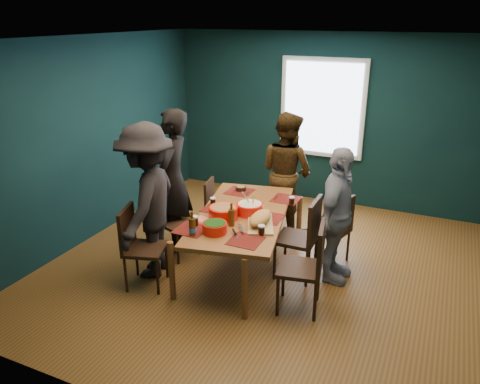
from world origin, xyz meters
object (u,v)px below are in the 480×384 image
(dining_table, at_px, (242,219))
(person_right, at_px, (337,216))
(bowl_dumpling, at_px, (250,208))
(bowl_herbs, at_px, (215,227))
(person_far_left, at_px, (173,181))
(cutting_board, at_px, (260,219))
(bowl_salad, at_px, (223,212))
(person_back, at_px, (286,172))
(chair_left_far, at_px, (216,204))
(person_near_left, at_px, (147,202))
(chair_left_mid, at_px, (174,215))
(chair_left_near, at_px, (137,241))
(chair_right_near, at_px, (309,261))
(chair_right_mid, at_px, (305,233))
(chair_right_far, at_px, (337,226))

(dining_table, distance_m, person_right, 1.10)
(bowl_dumpling, relative_size, bowl_herbs, 1.16)
(person_far_left, height_order, cutting_board, person_far_left)
(bowl_salad, distance_m, bowl_herbs, 0.39)
(person_back, height_order, bowl_dumpling, person_back)
(chair_left_far, distance_m, person_far_left, 0.76)
(person_right, distance_m, person_near_left, 2.17)
(person_far_left, bearing_deg, chair_left_mid, 20.23)
(chair_left_near, bearing_deg, chair_left_mid, 75.01)
(chair_right_near, height_order, bowl_salad, chair_right_near)
(bowl_salad, xyz_separation_m, cutting_board, (0.46, -0.00, -0.01))
(person_near_left, bearing_deg, chair_left_mid, 166.66)
(chair_right_near, distance_m, person_near_left, 1.96)
(dining_table, xyz_separation_m, chair_left_near, (-0.94, -0.80, -0.12))
(chair_right_near, height_order, person_right, person_right)
(chair_right_mid, relative_size, bowl_salad, 2.97)
(chair_right_far, bearing_deg, bowl_dumpling, -132.64)
(chair_right_mid, height_order, cutting_board, chair_right_mid)
(dining_table, relative_size, chair_right_far, 2.37)
(person_right, bearing_deg, chair_right_far, 12.60)
(person_far_left, bearing_deg, chair_right_far, 88.84)
(chair_right_far, relative_size, person_far_left, 0.48)
(chair_left_mid, relative_size, chair_right_far, 1.01)
(person_right, bearing_deg, person_near_left, 113.07)
(chair_left_far, bearing_deg, cutting_board, -51.92)
(chair_right_near, distance_m, person_far_left, 2.17)
(chair_right_mid, distance_m, chair_right_near, 0.66)
(chair_right_near, xyz_separation_m, bowl_salad, (-1.11, 0.28, 0.24))
(cutting_board, bearing_deg, chair_right_far, 26.85)
(chair_left_far, relative_size, chair_right_far, 0.92)
(chair_left_mid, relative_size, person_right, 0.56)
(chair_right_far, relative_size, person_right, 0.56)
(cutting_board, bearing_deg, chair_right_mid, 16.68)
(chair_right_near, bearing_deg, cutting_board, 147.04)
(chair_right_far, bearing_deg, chair_right_near, -76.01)
(person_right, xyz_separation_m, bowl_herbs, (-1.12, -0.83, 0.00))
(person_right, relative_size, bowl_dumpling, 5.13)
(chair_left_far, xyz_separation_m, person_near_left, (-0.26, -1.20, 0.44))
(chair_right_mid, relative_size, person_back, 0.58)
(chair_right_mid, bearing_deg, person_near_left, -159.70)
(person_back, bearing_deg, person_right, 155.03)
(cutting_board, bearing_deg, person_back, 75.72)
(person_far_left, distance_m, person_back, 1.64)
(person_back, distance_m, bowl_herbs, 1.96)
(person_back, xyz_separation_m, person_near_left, (-1.04, -1.88, 0.07))
(cutting_board, bearing_deg, chair_left_mid, 146.10)
(chair_left_mid, height_order, chair_right_far, chair_left_mid)
(chair_right_mid, relative_size, person_far_left, 0.54)
(chair_right_mid, xyz_separation_m, person_back, (-0.66, 1.24, 0.27))
(dining_table, distance_m, bowl_salad, 0.29)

